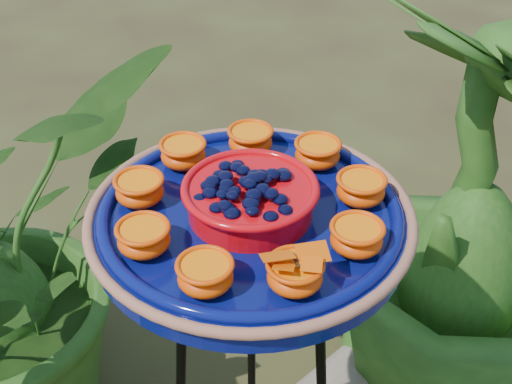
% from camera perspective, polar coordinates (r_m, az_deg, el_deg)
% --- Properties ---
extents(feeder_dish, '(0.53, 0.53, 0.11)m').
position_cam_1_polar(feeder_dish, '(1.07, -0.45, -1.79)').
color(feeder_dish, '#060D51').
rests_on(feeder_dish, tripod_stand).
extents(shrub_back_right, '(0.80, 0.80, 1.14)m').
position_cam_1_polar(shrub_back_right, '(1.75, 16.88, -3.08)').
color(shrub_back_right, '#1E4512').
rests_on(shrub_back_right, ground).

